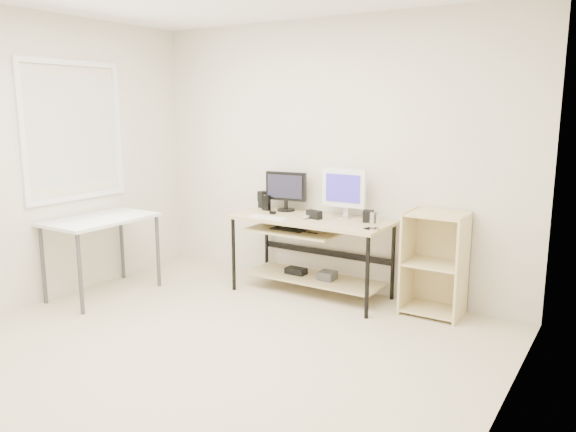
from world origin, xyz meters
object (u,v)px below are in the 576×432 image
(desk, at_px, (309,240))
(black_monitor, at_px, (286,189))
(white_imac, at_px, (344,189))
(shelf_unit, at_px, (436,262))
(side_table, at_px, (101,226))
(audio_controller, at_px, (266,203))

(desk, bearing_deg, black_monitor, 154.66)
(desk, bearing_deg, white_imac, 34.50)
(white_imac, bearing_deg, shelf_unit, -2.87)
(desk, xyz_separation_m, white_imac, (0.26, 0.18, 0.48))
(black_monitor, bearing_deg, desk, -32.62)
(side_table, distance_m, white_imac, 2.31)
(side_table, relative_size, audio_controller, 6.49)
(side_table, distance_m, black_monitor, 1.81)
(white_imac, distance_m, audio_controller, 0.85)
(desk, bearing_deg, side_table, -147.35)
(shelf_unit, xyz_separation_m, audio_controller, (-1.73, -0.07, 0.37))
(black_monitor, bearing_deg, shelf_unit, -7.92)
(side_table, height_order, black_monitor, black_monitor)
(desk, distance_m, audio_controller, 0.63)
(desk, xyz_separation_m, audio_controller, (-0.56, 0.09, 0.29))
(side_table, relative_size, white_imac, 2.17)
(side_table, xyz_separation_m, white_imac, (1.92, 1.24, 0.35))
(white_imac, bearing_deg, black_monitor, 178.77)
(black_monitor, bearing_deg, audio_controller, -162.43)
(shelf_unit, bearing_deg, side_table, -156.67)
(desk, height_order, audio_controller, audio_controller)
(black_monitor, xyz_separation_m, white_imac, (0.64, 0.00, 0.04))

